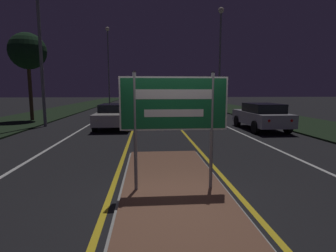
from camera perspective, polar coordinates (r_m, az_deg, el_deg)
ground_plane at (r=5.25m, az=1.85°, el=-16.44°), size 160.00×160.00×0.00m
median_island at (r=5.70m, az=1.25°, el=-13.95°), size 2.27×6.91×0.10m
verge_left at (r=26.41m, az=-24.44°, el=2.48°), size 5.00×100.00×0.08m
verge_right at (r=26.80m, az=17.44°, el=2.88°), size 5.00×100.00×0.08m
centre_line_yellow_left at (r=29.84m, az=-6.11°, el=3.59°), size 0.12×70.00×0.01m
centre_line_yellow_right at (r=29.89m, az=-1.02°, el=3.64°), size 0.12×70.00×0.01m
lane_line_white_left at (r=30.06m, az=-11.61°, el=3.50°), size 0.12×70.00×0.01m
lane_line_white_right at (r=30.21m, az=4.44°, el=3.66°), size 0.12×70.00×0.01m
edge_line_white_left at (r=30.57m, az=-17.21°, el=3.38°), size 0.10×70.00×0.01m
edge_line_white_right at (r=30.82m, az=9.97°, el=3.65°), size 0.10×70.00×0.01m
highway_sign at (r=5.31m, az=1.31°, el=3.90°), size 2.19×0.07×2.43m
streetlight_left_far at (r=40.76m, az=-12.90°, el=15.05°), size 0.59×0.59×11.27m
streetlight_right_near at (r=26.43m, az=11.30°, el=16.86°), size 0.55×0.55×9.83m
car_receding_0 at (r=15.18m, az=19.64°, el=2.09°), size 1.91×4.34×1.45m
car_receding_1 at (r=27.83m, az=2.06°, el=4.88°), size 2.00×4.29×1.41m
car_approaching_0 at (r=15.58m, az=-11.44°, el=2.36°), size 2.02×4.66×1.35m
roadside_palm_left at (r=20.79m, az=-28.25°, el=14.06°), size 2.45×2.45×5.94m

